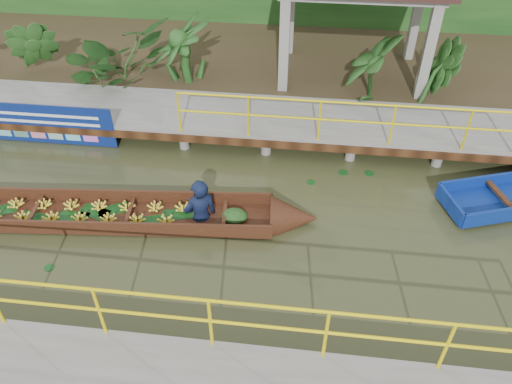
# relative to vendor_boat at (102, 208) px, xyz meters

# --- Properties ---
(ground) EXTENTS (80.00, 80.00, 0.00)m
(ground) POSITION_rel_vendor_boat_xyz_m (2.06, 0.00, -0.29)
(ground) COLOR #2E3319
(ground) RESTS_ON ground
(land_strip) EXTENTS (30.00, 8.00, 0.45)m
(land_strip) POSITION_rel_vendor_boat_xyz_m (2.06, 7.50, -0.06)
(land_strip) COLOR #342C1A
(land_strip) RESTS_ON ground
(far_dock) EXTENTS (16.00, 2.06, 1.66)m
(far_dock) POSITION_rel_vendor_boat_xyz_m (2.08, 3.43, 0.19)
(far_dock) COLOR slate
(far_dock) RESTS_ON ground
(vendor_boat) EXTENTS (9.63, 1.75, 2.31)m
(vendor_boat) POSITION_rel_vendor_boat_xyz_m (0.00, 0.00, 0.00)
(vendor_boat) COLOR #32150D
(vendor_boat) RESTS_ON ground
(blue_banner) EXTENTS (3.38, 0.04, 1.06)m
(blue_banner) POSITION_rel_vendor_boat_xyz_m (-2.25, 2.48, 0.27)
(blue_banner) COLOR navy
(blue_banner) RESTS_ON ground
(tropical_plants) EXTENTS (14.15, 1.15, 1.44)m
(tropical_plants) POSITION_rel_vendor_boat_xyz_m (0.31, 5.30, 0.88)
(tropical_plants) COLOR #153D13
(tropical_plants) RESTS_ON ground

